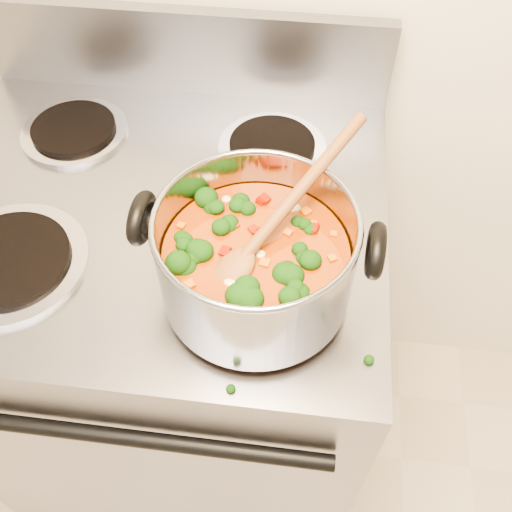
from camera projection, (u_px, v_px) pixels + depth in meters
The scene contains 4 objects.
electric_range at pixel (182, 341), 1.28m from camera, with size 0.75×0.68×1.08m.
stockpot at pixel (257, 260), 0.74m from camera, with size 0.32×0.26×0.16m.
wooden_spoon at pixel (267, 230), 0.72m from camera, with size 0.20×0.26×0.12m.
cooktop_crumbs at pixel (274, 292), 0.81m from camera, with size 0.38×0.24×0.01m.
Camera 1 is at (0.23, 0.55, 1.59)m, focal length 40.00 mm.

